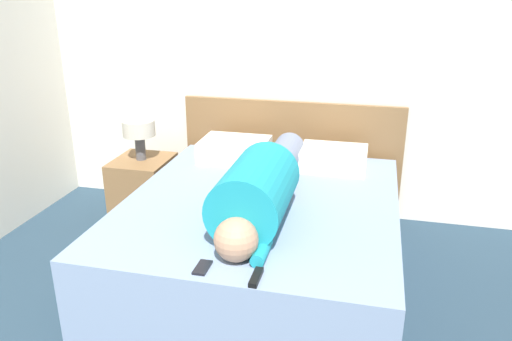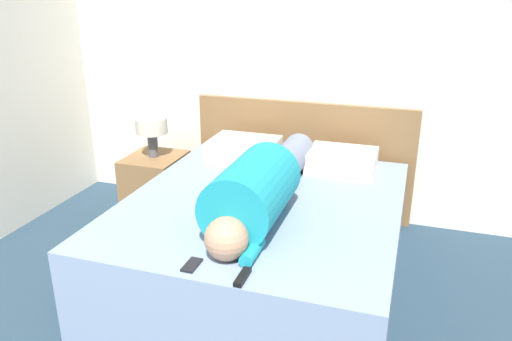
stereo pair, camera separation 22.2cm
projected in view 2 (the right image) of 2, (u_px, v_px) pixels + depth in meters
name	position (u px, v px, depth m)	size (l,w,h in m)	color
wall_back	(306.00, 58.00, 3.93)	(5.33, 0.06, 2.60)	silver
bed	(263.00, 239.00, 3.26)	(1.69, 1.96, 0.56)	#7589A8
headboard	(302.00, 159.00, 4.16)	(1.81, 0.04, 0.96)	brown
nightstand	(156.00, 186.00, 4.18)	(0.44, 0.48, 0.52)	brown
table_lamp	(152.00, 128.00, 4.00)	(0.25, 0.25, 0.32)	#4C4C51
person_lying	(261.00, 187.00, 2.92)	(0.39, 1.64, 0.39)	tan
pillow_near_headboard	(244.00, 149.00, 3.86)	(0.51, 0.39, 0.16)	silver
pillow_second	(342.00, 161.00, 3.65)	(0.49, 0.39, 0.15)	silver
tv_remote	(243.00, 277.00, 2.31)	(0.04, 0.15, 0.02)	black
cell_phone	(192.00, 265.00, 2.42)	(0.06, 0.13, 0.01)	black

